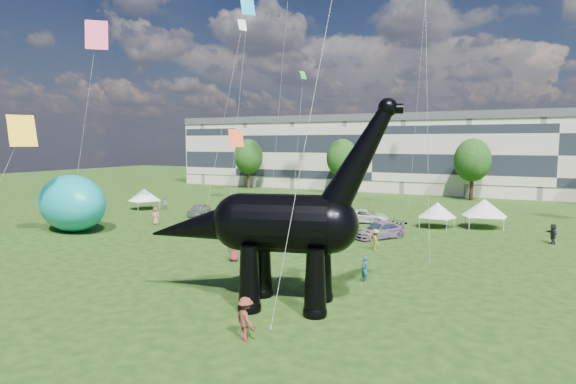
% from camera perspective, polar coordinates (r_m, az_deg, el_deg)
% --- Properties ---
extents(ground, '(220.00, 220.00, 0.00)m').
position_cam_1_polar(ground, '(27.68, -9.88, -11.79)').
color(ground, '#16330C').
rests_on(ground, ground).
extents(terrace_row, '(78.00, 11.00, 12.00)m').
position_cam_1_polar(terrace_row, '(86.41, 11.06, 4.25)').
color(terrace_row, beige).
rests_on(terrace_row, ground).
extents(tree_far_left, '(5.20, 5.20, 9.44)m').
position_cam_1_polar(tree_far_left, '(87.14, -4.73, 4.55)').
color(tree_far_left, '#382314').
rests_on(tree_far_left, ground).
extents(tree_mid_left, '(5.20, 5.20, 9.44)m').
position_cam_1_polar(tree_mid_left, '(79.13, 6.45, 4.39)').
color(tree_mid_left, '#382314').
rests_on(tree_mid_left, ground).
extents(tree_mid_right, '(5.20, 5.20, 9.44)m').
position_cam_1_polar(tree_mid_right, '(74.44, 21.03, 3.94)').
color(tree_mid_right, '#382314').
rests_on(tree_mid_right, ground).
extents(dinosaur_sculpture, '(13.29, 5.39, 10.88)m').
position_cam_1_polar(dinosaur_sculpture, '(24.57, -1.47, -4.10)').
color(dinosaur_sculpture, black).
rests_on(dinosaur_sculpture, ground).
extents(car_silver, '(2.57, 4.31, 1.38)m').
position_cam_1_polar(car_silver, '(55.82, -10.49, -2.09)').
color(car_silver, '#B9BABE').
rests_on(car_silver, ground).
extents(car_grey, '(4.70, 2.19, 1.49)m').
position_cam_1_polar(car_grey, '(45.13, 0.19, -3.81)').
color(car_grey, slate).
rests_on(car_grey, ground).
extents(car_white, '(5.19, 2.95, 1.36)m').
position_cam_1_polar(car_white, '(50.82, 9.18, -2.86)').
color(car_white, silver).
rests_on(car_white, ground).
extents(car_dark, '(4.30, 5.09, 1.40)m').
position_cam_1_polar(car_dark, '(42.86, 10.84, -4.50)').
color(car_dark, '#595960').
rests_on(car_dark, ground).
extents(gazebo_near, '(4.00, 4.00, 2.50)m').
position_cam_1_polar(gazebo_near, '(49.36, 17.29, -2.05)').
color(gazebo_near, silver).
rests_on(gazebo_near, ground).
extents(gazebo_far, '(4.99, 4.99, 2.89)m').
position_cam_1_polar(gazebo_far, '(50.47, 22.25, -1.74)').
color(gazebo_far, silver).
rests_on(gazebo_far, ground).
extents(gazebo_left, '(4.96, 4.96, 2.64)m').
position_cam_1_polar(gazebo_left, '(62.51, -16.70, -0.31)').
color(gazebo_left, white).
rests_on(gazebo_left, ground).
extents(inflatable_teal, '(9.69, 7.49, 5.35)m').
position_cam_1_polar(inflatable_teal, '(49.62, -24.21, -1.20)').
color(inflatable_teal, '#0D9FA4').
rests_on(inflatable_teal, ground).
extents(visitors, '(49.07, 38.35, 1.87)m').
position_cam_1_polar(visitors, '(40.51, 3.00, -4.76)').
color(visitors, '#307971').
rests_on(visitors, ground).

